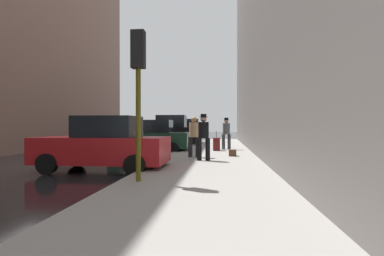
{
  "coord_description": "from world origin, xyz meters",
  "views": [
    {
      "loc": [
        6.49,
        -10.01,
        1.48
      ],
      "look_at": [
        4.98,
        5.14,
        1.36
      ],
      "focal_mm": 28.0,
      "sensor_mm": 36.0,
      "label": 1
    }
  ],
  "objects_px": {
    "parked_black_suv": "(170,132)",
    "rolling_suitcase": "(216,144)",
    "pedestrian_with_fedora": "(204,135)",
    "parked_dark_green_sedan": "(151,137)",
    "fire_hydrant": "(186,143)",
    "pedestrian_with_beanie": "(226,132)",
    "pedestrian_in_tan_coat": "(194,135)",
    "parked_gray_coupe": "(181,132)",
    "parked_red_hatchback": "(104,145)",
    "traffic_light": "(138,72)",
    "parked_bronze_suv": "(188,130)",
    "duffel_bag": "(232,153)"
  },
  "relations": [
    {
      "from": "pedestrian_in_tan_coat",
      "to": "parked_bronze_suv",
      "type": "bearing_deg",
      "value": 97.12
    },
    {
      "from": "parked_bronze_suv",
      "to": "pedestrian_with_fedora",
      "type": "height_order",
      "value": "parked_bronze_suv"
    },
    {
      "from": "parked_black_suv",
      "to": "pedestrian_with_fedora",
      "type": "bearing_deg",
      "value": -73.21
    },
    {
      "from": "pedestrian_with_fedora",
      "to": "pedestrian_with_beanie",
      "type": "bearing_deg",
      "value": 80.21
    },
    {
      "from": "parked_dark_green_sedan",
      "to": "fire_hydrant",
      "type": "relative_size",
      "value": 6.02
    },
    {
      "from": "parked_black_suv",
      "to": "duffel_bag",
      "type": "height_order",
      "value": "parked_black_suv"
    },
    {
      "from": "parked_gray_coupe",
      "to": "traffic_light",
      "type": "relative_size",
      "value": 1.18
    },
    {
      "from": "parked_red_hatchback",
      "to": "pedestrian_with_fedora",
      "type": "xyz_separation_m",
      "value": [
        3.15,
        1.93,
        0.29
      ]
    },
    {
      "from": "parked_gray_coupe",
      "to": "duffel_bag",
      "type": "height_order",
      "value": "parked_gray_coupe"
    },
    {
      "from": "parked_bronze_suv",
      "to": "pedestrian_in_tan_coat",
      "type": "height_order",
      "value": "parked_bronze_suv"
    },
    {
      "from": "parked_red_hatchback",
      "to": "pedestrian_with_beanie",
      "type": "relative_size",
      "value": 2.38
    },
    {
      "from": "duffel_bag",
      "to": "parked_red_hatchback",
      "type": "bearing_deg",
      "value": -138.8
    },
    {
      "from": "parked_black_suv",
      "to": "traffic_light",
      "type": "bearing_deg",
      "value": -82.88
    },
    {
      "from": "fire_hydrant",
      "to": "pedestrian_with_beanie",
      "type": "distance_m",
      "value": 2.38
    },
    {
      "from": "parked_red_hatchback",
      "to": "parked_gray_coupe",
      "type": "height_order",
      "value": "same"
    },
    {
      "from": "parked_red_hatchback",
      "to": "pedestrian_with_fedora",
      "type": "distance_m",
      "value": 3.71
    },
    {
      "from": "pedestrian_with_fedora",
      "to": "pedestrian_in_tan_coat",
      "type": "height_order",
      "value": "pedestrian_with_fedora"
    },
    {
      "from": "pedestrian_with_fedora",
      "to": "rolling_suitcase",
      "type": "height_order",
      "value": "pedestrian_with_fedora"
    },
    {
      "from": "fire_hydrant",
      "to": "pedestrian_with_beanie",
      "type": "relative_size",
      "value": 0.4
    },
    {
      "from": "parked_gray_coupe",
      "to": "fire_hydrant",
      "type": "xyz_separation_m",
      "value": [
        1.8,
        -11.23,
        -0.35
      ]
    },
    {
      "from": "parked_bronze_suv",
      "to": "pedestrian_with_beanie",
      "type": "bearing_deg",
      "value": -76.53
    },
    {
      "from": "parked_gray_coupe",
      "to": "pedestrian_with_fedora",
      "type": "bearing_deg",
      "value": -79.29
    },
    {
      "from": "parked_black_suv",
      "to": "pedestrian_with_fedora",
      "type": "relative_size",
      "value": 2.59
    },
    {
      "from": "parked_gray_coupe",
      "to": "pedestrian_with_beanie",
      "type": "xyz_separation_m",
      "value": [
        4.1,
        -11.18,
        0.29
      ]
    },
    {
      "from": "parked_gray_coupe",
      "to": "pedestrian_in_tan_coat",
      "type": "height_order",
      "value": "pedestrian_in_tan_coat"
    },
    {
      "from": "pedestrian_in_tan_coat",
      "to": "parked_black_suv",
      "type": "bearing_deg",
      "value": 106.1
    },
    {
      "from": "parked_gray_coupe",
      "to": "parked_bronze_suv",
      "type": "xyz_separation_m",
      "value": [
        -0.0,
        5.92,
        0.18
      ]
    },
    {
      "from": "parked_gray_coupe",
      "to": "pedestrian_with_fedora",
      "type": "xyz_separation_m",
      "value": [
        3.15,
        -16.67,
        0.29
      ]
    },
    {
      "from": "pedestrian_with_fedora",
      "to": "parked_bronze_suv",
      "type": "bearing_deg",
      "value": 97.94
    },
    {
      "from": "parked_black_suv",
      "to": "traffic_light",
      "type": "distance_m",
      "value": 15.04
    },
    {
      "from": "pedestrian_in_tan_coat",
      "to": "duffel_bag",
      "type": "bearing_deg",
      "value": 22.28
    },
    {
      "from": "fire_hydrant",
      "to": "parked_red_hatchback",
      "type": "bearing_deg",
      "value": -103.76
    },
    {
      "from": "traffic_light",
      "to": "rolling_suitcase",
      "type": "relative_size",
      "value": 3.46
    },
    {
      "from": "traffic_light",
      "to": "pedestrian_in_tan_coat",
      "type": "bearing_deg",
      "value": 81.59
    },
    {
      "from": "fire_hydrant",
      "to": "pedestrian_with_beanie",
      "type": "bearing_deg",
      "value": 1.24
    },
    {
      "from": "parked_gray_coupe",
      "to": "pedestrian_with_fedora",
      "type": "relative_size",
      "value": 2.39
    },
    {
      "from": "traffic_light",
      "to": "pedestrian_with_beanie",
      "type": "distance_m",
      "value": 10.25
    },
    {
      "from": "parked_gray_coupe",
      "to": "traffic_light",
      "type": "distance_m",
      "value": 21.22
    },
    {
      "from": "parked_bronze_suv",
      "to": "pedestrian_in_tan_coat",
      "type": "relative_size",
      "value": 2.71
    },
    {
      "from": "fire_hydrant",
      "to": "rolling_suitcase",
      "type": "height_order",
      "value": "rolling_suitcase"
    },
    {
      "from": "pedestrian_in_tan_coat",
      "to": "pedestrian_with_fedora",
      "type": "bearing_deg",
      "value": -67.89
    },
    {
      "from": "parked_black_suv",
      "to": "rolling_suitcase",
      "type": "bearing_deg",
      "value": -58.26
    },
    {
      "from": "parked_bronze_suv",
      "to": "duffel_bag",
      "type": "xyz_separation_m",
      "value": [
        4.31,
        -20.75,
        -0.74
      ]
    },
    {
      "from": "fire_hydrant",
      "to": "traffic_light",
      "type": "distance_m",
      "value": 10.08
    },
    {
      "from": "parked_red_hatchback",
      "to": "rolling_suitcase",
      "type": "relative_size",
      "value": 4.06
    },
    {
      "from": "pedestrian_in_tan_coat",
      "to": "rolling_suitcase",
      "type": "distance_m",
      "value": 3.68
    },
    {
      "from": "traffic_light",
      "to": "pedestrian_with_beanie",
      "type": "height_order",
      "value": "traffic_light"
    },
    {
      "from": "traffic_light",
      "to": "duffel_bag",
      "type": "xyz_separation_m",
      "value": [
        2.46,
        6.23,
        -2.47
      ]
    },
    {
      "from": "pedestrian_with_fedora",
      "to": "pedestrian_in_tan_coat",
      "type": "bearing_deg",
      "value": 112.11
    },
    {
      "from": "pedestrian_with_fedora",
      "to": "pedestrian_in_tan_coat",
      "type": "xyz_separation_m",
      "value": [
        -0.48,
        1.17,
        -0.03
      ]
    }
  ]
}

